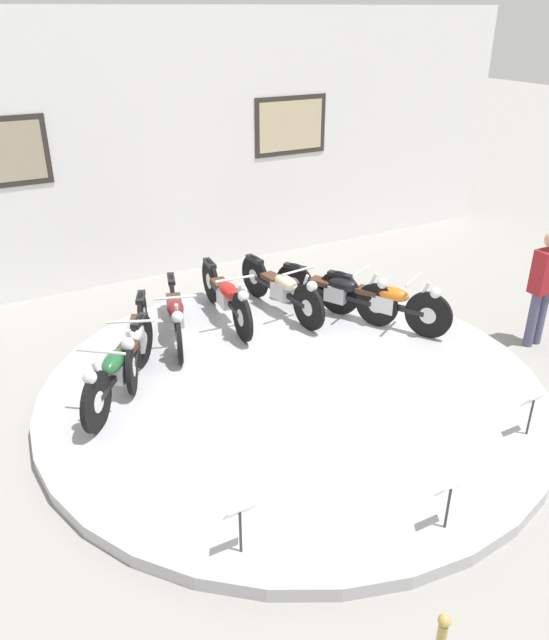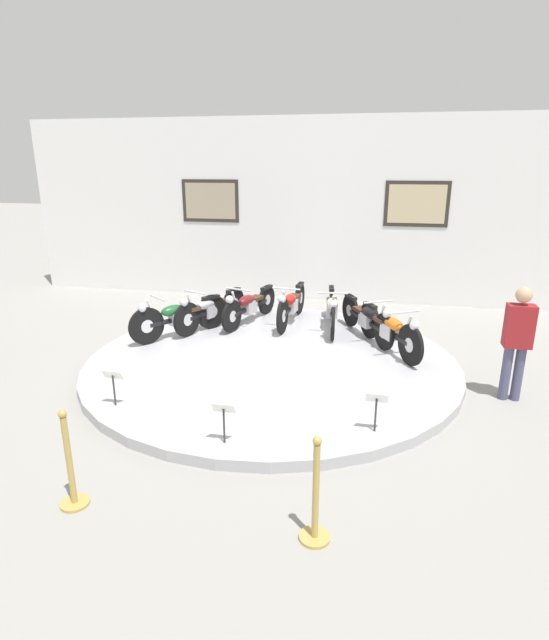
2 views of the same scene
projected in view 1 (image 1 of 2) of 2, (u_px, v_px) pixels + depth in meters
ground_plane at (293, 393)px, 7.55m from camera, size 60.00×60.00×0.00m
display_platform at (293, 388)px, 7.51m from camera, size 5.98×5.98×0.14m
back_wall at (158, 150)px, 10.07m from camera, size 14.00×0.22×4.21m
motorcycle_green at (119, 366)px, 7.06m from camera, size 1.27×1.63×0.81m
motorcycle_silver at (137, 336)px, 7.71m from camera, size 0.83×1.85×0.80m
motorcycle_maroon at (175, 313)px, 8.33m from camera, size 0.69×1.90×0.78m
motorcycle_red at (226, 295)px, 8.79m from camera, size 0.54×2.02×0.81m
motorcycle_cream at (282, 288)px, 9.02m from camera, size 0.54×2.00×0.81m
motorcycle_black at (337, 290)px, 8.98m from camera, size 0.97×1.77×0.79m
motorcycle_orange at (385, 300)px, 8.65m from camera, size 1.02×1.78×0.81m
info_placard_front_left at (240, 518)px, 5.00m from camera, size 0.26×0.11×0.51m
info_placard_front_centre at (450, 494)px, 5.24m from camera, size 0.26×0.11×0.51m
info_placard_front_right at (533, 405)px, 6.42m from camera, size 0.26×0.11×0.51m
visitor_standing at (544, 283)px, 8.23m from camera, size 0.36×0.22×1.62m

